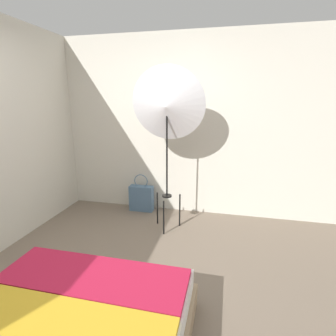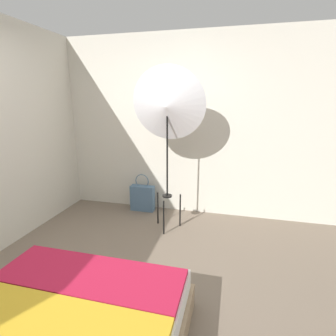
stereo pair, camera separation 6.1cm
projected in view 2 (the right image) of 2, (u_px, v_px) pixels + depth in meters
ground_plane at (102, 317)px, 2.10m from camera, size 14.00×14.00×0.00m
wall_back at (169, 127)px, 3.89m from camera, size 8.00×0.05×2.60m
wall_side_left at (11, 134)px, 3.09m from camera, size 0.05×8.00×2.60m
photo_umbrella at (167, 106)px, 3.16m from camera, size 0.93×0.37×2.09m
tote_bag at (142, 198)px, 4.09m from camera, size 0.37×0.14×0.59m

